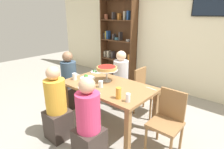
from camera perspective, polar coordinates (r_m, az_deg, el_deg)
name	(u,v)px	position (r m, az deg, el deg)	size (l,w,h in m)	color
ground_plane	(108,124)	(3.29, -1.18, -15.28)	(12.00, 12.00, 0.00)	gray
rear_partition	(170,33)	(4.62, 17.78, 12.36)	(8.00, 0.12, 2.80)	beige
dining_table	(108,90)	(2.98, -1.27, -5.00)	(1.48, 0.86, 0.74)	olive
bookshelf	(119,40)	(5.24, 2.11, 10.79)	(1.10, 0.30, 2.21)	#4C2D19
television	(212,5)	(4.25, 28.94, 18.46)	(0.74, 0.05, 0.41)	black
diner_near_right	(89,127)	(2.38, -7.29, -15.98)	(0.34, 0.34, 1.15)	#382D28
diner_near_left	(57,109)	(2.87, -16.93, -10.24)	(0.34, 0.34, 1.15)	#382D28
diner_far_left	(121,82)	(3.73, 2.75, -2.50)	(0.34, 0.34, 1.15)	#382D28
diner_head_west	(70,84)	(3.75, -13.16, -2.87)	(0.34, 0.34, 1.15)	#382D28
chair_far_right	(145,89)	(3.48, 10.18, -4.50)	(0.40, 0.40, 0.87)	olive
chair_head_east	(168,119)	(2.63, 17.10, -13.14)	(0.40, 0.40, 0.87)	olive
deep_dish_pizza_stand	(107,69)	(3.04, -1.64, 1.75)	(0.37, 0.37, 0.26)	silver
salad_plate_near_diner	(87,77)	(3.25, -7.84, -0.89)	(0.26, 0.26, 0.07)	white
salad_plate_far_diner	(85,87)	(2.85, -8.45, -3.86)	(0.24, 0.24, 0.07)	white
salad_plate_spare	(97,71)	(3.57, -4.88, 1.03)	(0.22, 0.22, 0.07)	white
beer_glass_amber_tall	(118,93)	(2.46, 2.05, -5.87)	(0.07, 0.07, 0.16)	gold
water_glass_clear_near	(128,98)	(2.39, 5.05, -7.25)	(0.06, 0.06, 0.12)	white
water_glass_clear_far	(101,84)	(2.84, -3.57, -3.02)	(0.07, 0.07, 0.10)	white
water_glass_clear_spare	(75,76)	(3.22, -11.68, -0.59)	(0.08, 0.08, 0.12)	white
cutlery_fork_near	(96,92)	(2.69, -5.06, -5.45)	(0.18, 0.02, 0.01)	silver
cutlery_knife_near	(151,89)	(2.85, 12.22, -4.37)	(0.18, 0.02, 0.01)	silver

